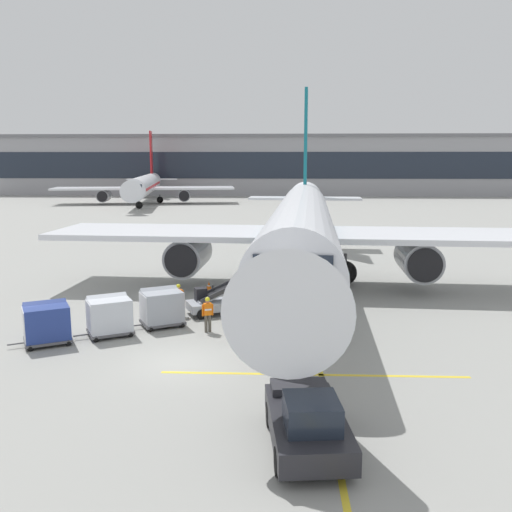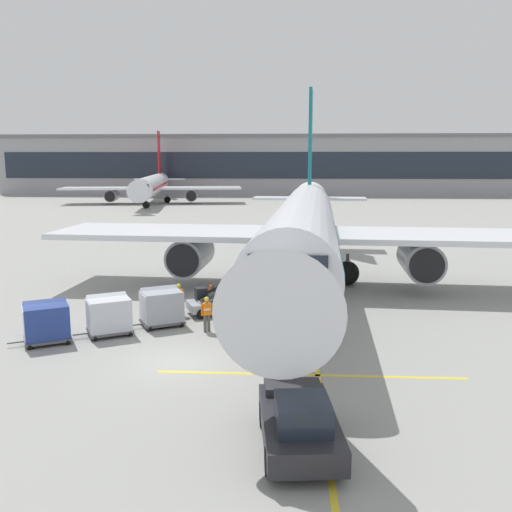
% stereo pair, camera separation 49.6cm
% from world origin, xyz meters
% --- Properties ---
extents(ground_plane, '(600.00, 600.00, 0.00)m').
position_xyz_m(ground_plane, '(0.00, 0.00, 0.00)').
color(ground_plane, gray).
extents(parked_airplane, '(32.82, 42.84, 14.61)m').
position_xyz_m(parked_airplane, '(5.52, 13.99, 3.94)').
color(parked_airplane, silver).
rests_on(parked_airplane, ground).
extents(belt_loader, '(5.46, 3.29, 2.76)m').
position_xyz_m(belt_loader, '(1.10, 7.48, 0.83)').
color(belt_loader, '#A3A8B2').
rests_on(belt_loader, ground).
extents(baggage_cart_lead, '(2.77, 2.36, 1.91)m').
position_xyz_m(baggage_cart_lead, '(-1.78, 4.99, 1.00)').
color(baggage_cart_lead, '#515156').
rests_on(baggage_cart_lead, ground).
extents(baggage_cart_second, '(2.77, 2.36, 1.91)m').
position_xyz_m(baggage_cart_second, '(-3.94, 3.38, 1.00)').
color(baggage_cart_second, '#515156').
rests_on(baggage_cart_second, ground).
extents(baggage_cart_third, '(2.77, 2.36, 1.91)m').
position_xyz_m(baggage_cart_third, '(-6.40, 2.06, 1.00)').
color(baggage_cart_third, '#515156').
rests_on(baggage_cart_third, ground).
extents(pushback_tug, '(2.55, 4.60, 1.83)m').
position_xyz_m(pushback_tug, '(4.93, -6.64, 0.83)').
color(pushback_tug, '#232328').
rests_on(pushback_tug, ground).
extents(ground_crew_by_loader, '(0.53, 0.37, 1.74)m').
position_xyz_m(ground_crew_by_loader, '(-1.25, 6.79, 1.00)').
color(ground_crew_by_loader, '#514C42').
rests_on(ground_crew_by_loader, ground).
extents(ground_crew_by_carts, '(0.54, 0.36, 1.74)m').
position_xyz_m(ground_crew_by_carts, '(0.66, 4.07, 1.00)').
color(ground_crew_by_carts, '#514C42').
rests_on(ground_crew_by_carts, ground).
extents(ground_crew_marshaller, '(0.34, 0.55, 1.74)m').
position_xyz_m(ground_crew_marshaller, '(1.61, 5.95, 1.00)').
color(ground_crew_marshaller, '#514C42').
rests_on(ground_crew_marshaller, ground).
extents(safety_cone_engine_keepout, '(0.53, 0.53, 0.61)m').
position_xyz_m(safety_cone_engine_keepout, '(-0.36, 12.46, 0.29)').
color(safety_cone_engine_keepout, black).
rests_on(safety_cone_engine_keepout, ground).
extents(safety_cone_wingtip, '(0.60, 0.60, 0.68)m').
position_xyz_m(safety_cone_wingtip, '(-0.56, 9.05, 0.33)').
color(safety_cone_wingtip, black).
rests_on(safety_cone_wingtip, ground).
extents(apron_guidance_line_lead_in, '(0.20, 110.00, 0.01)m').
position_xyz_m(apron_guidance_line_lead_in, '(5.75, 13.25, 0.00)').
color(apron_guidance_line_lead_in, yellow).
rests_on(apron_guidance_line_lead_in, ground).
extents(apron_guidance_line_stop_bar, '(12.00, 0.20, 0.01)m').
position_xyz_m(apron_guidance_line_stop_bar, '(5.48, -1.10, 0.00)').
color(apron_guidance_line_stop_bar, yellow).
rests_on(apron_guidance_line_stop_bar, ground).
extents(terminal_building, '(124.09, 15.18, 14.02)m').
position_xyz_m(terminal_building, '(-1.80, 112.34, 6.96)').
color(terminal_building, '#939399').
rests_on(terminal_building, ground).
extents(distant_airplane, '(34.33, 43.43, 14.38)m').
position_xyz_m(distant_airplane, '(-21.49, 82.11, 3.39)').
color(distant_airplane, silver).
rests_on(distant_airplane, ground).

